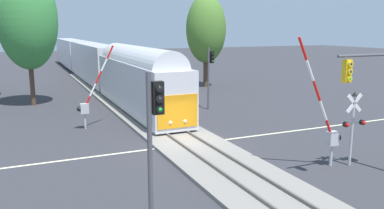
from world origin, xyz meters
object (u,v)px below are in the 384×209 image
object	(u,v)px
traffic_signal_far_side	(210,68)
oak_behind_train	(27,19)
traffic_signal_near_right	(382,82)
oak_far_right	(206,29)
crossing_signal_mast	(353,121)
commuter_train	(93,61)
crossing_gate_far	(87,102)
traffic_signal_near_left	(154,133)
crossing_gate_near	(329,127)

from	to	relation	value
traffic_signal_far_side	oak_behind_train	world-z (taller)	oak_behind_train
traffic_signal_near_right	oak_far_right	world-z (taller)	oak_far_right
oak_behind_train	oak_far_right	bearing A→B (deg)	11.88
crossing_signal_mast	traffic_signal_near_right	xyz separation A→B (m)	(0.02, -1.45, 2.16)
commuter_train	oak_behind_train	world-z (taller)	oak_behind_train
traffic_signal_far_side	crossing_gate_far	bearing A→B (deg)	-166.48
commuter_train	traffic_signal_near_left	world-z (taller)	traffic_signal_near_left
crossing_gate_near	traffic_signal_far_side	bearing A→B (deg)	86.11
crossing_gate_near	traffic_signal_far_side	world-z (taller)	crossing_gate_near
traffic_signal_near_left	traffic_signal_near_right	distance (m)	11.70
crossing_gate_near	oak_behind_train	world-z (taller)	oak_behind_train
commuter_train	crossing_signal_mast	bearing A→B (deg)	-81.01
traffic_signal_near_left	traffic_signal_near_right	world-z (taller)	traffic_signal_near_right
commuter_train	traffic_signal_far_side	distance (m)	23.36
crossing_gate_near	crossing_gate_far	xyz separation A→B (m)	(-9.75, 12.75, -0.17)
traffic_signal_near_left	traffic_signal_near_right	bearing A→B (deg)	8.56
commuter_train	traffic_signal_near_right	xyz separation A→B (m)	(6.08, -39.74, 1.76)
crossing_gate_near	oak_behind_train	size ratio (longest dim) A/B	0.53
crossing_signal_mast	crossing_gate_near	bearing A→B (deg)	163.61
crossing_gate_near	crossing_signal_mast	xyz separation A→B (m)	(1.22, -0.36, 0.25)
commuter_train	oak_behind_train	distance (m)	17.23
traffic_signal_far_side	crossing_signal_mast	bearing A→B (deg)	-89.35
crossing_gate_near	traffic_signal_near_left	xyz separation A→B (m)	(-10.30, -3.55, 1.69)
commuter_train	traffic_signal_near_left	size ratio (longest dim) A/B	11.27
crossing_gate_near	crossing_signal_mast	distance (m)	1.30
commuter_train	crossing_gate_near	world-z (taller)	crossing_gate_near
commuter_train	traffic_signal_near_right	bearing A→B (deg)	-81.31
traffic_signal_near_right	commuter_train	bearing A→B (deg)	98.69
crossing_gate_far	traffic_signal_near_right	world-z (taller)	traffic_signal_near_right
crossing_gate_far	oak_behind_train	xyz separation A→B (m)	(-3.14, 10.79, 5.81)
oak_behind_train	commuter_train	bearing A→B (deg)	60.77
traffic_signal_far_side	oak_far_right	distance (m)	13.88
crossing_gate_near	commuter_train	bearing A→B (deg)	97.26
crossing_signal_mast	traffic_signal_near_left	world-z (taller)	traffic_signal_near_left
commuter_train	crossing_gate_far	size ratio (longest dim) A/B	11.06
traffic_signal_far_side	crossing_gate_near	bearing A→B (deg)	-93.89
crossing_gate_far	traffic_signal_near_left	bearing A→B (deg)	-91.96
crossing_gate_far	traffic_signal_far_side	size ratio (longest dim) A/B	1.09
traffic_signal_near_left	traffic_signal_near_right	xyz separation A→B (m)	(11.54, 1.74, 0.72)
commuter_train	crossing_gate_far	bearing A→B (deg)	-101.03
oak_behind_train	traffic_signal_near_left	bearing A→B (deg)	-84.55
commuter_train	crossing_gate_near	bearing A→B (deg)	-82.74
commuter_train	traffic_signal_near_left	bearing A→B (deg)	-97.51
oak_behind_train	oak_far_right	world-z (taller)	oak_behind_train
crossing_gate_near	traffic_signal_near_right	distance (m)	3.26
traffic_signal_near_right	crossing_gate_near	bearing A→B (deg)	124.43
commuter_train	crossing_gate_near	size ratio (longest dim) A/B	9.73
oak_behind_train	crossing_signal_mast	bearing A→B (deg)	-59.44
commuter_train	crossing_gate_far	distance (m)	25.67
crossing_signal_mast	traffic_signal_far_side	distance (m)	15.75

